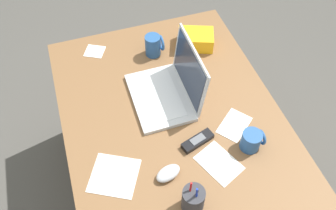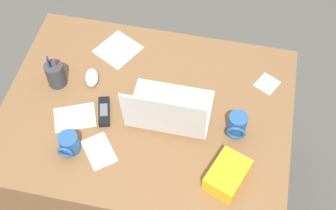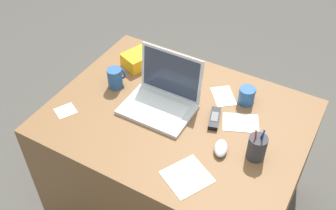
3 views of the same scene
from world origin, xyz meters
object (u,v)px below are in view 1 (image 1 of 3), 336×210
Objects in this scene: cordless_phone at (198,141)px; laptop at (169,88)px; snack_bag at (196,39)px; pen_holder at (193,200)px; coffee_mug_tall at (154,45)px; computer_mouse at (168,173)px; coffee_mug_white at (252,140)px.

laptop is at bearing -173.17° from cordless_phone.
cordless_phone is at bearing -19.91° from snack_bag.
coffee_mug_tall is at bearing 173.15° from pen_holder.
coffee_mug_tall reaches higher than snack_bag.
pen_holder is (0.50, -0.08, 0.01)m from laptop.
laptop is at bearing 170.89° from pen_holder.
computer_mouse is 0.65m from coffee_mug_tall.
cordless_phone is (0.54, 0.02, -0.04)m from coffee_mug_tall.
coffee_mug_tall is at bearing -161.29° from coffee_mug_white.
coffee_mug_tall is 0.78m from pen_holder.
pen_holder is at bearing -6.85° from coffee_mug_tall.
pen_holder is 0.83m from snack_bag.
pen_holder reaches higher than snack_bag.
laptop is 0.35m from snack_bag.
laptop is 3.14× the size of coffee_mug_tall.
coffee_mug_white reaches higher than computer_mouse.
coffee_mug_white is 0.52× the size of snack_bag.
snack_bag reaches higher than computer_mouse.
snack_bag is at bearing 88.00° from coffee_mug_tall.
coffee_mug_tall is at bearing 149.92° from computer_mouse.
coffee_mug_white is at bearing 75.39° from computer_mouse.
snack_bag is (-0.61, 0.00, -0.01)m from coffee_mug_white.
pen_holder is (0.14, 0.04, 0.04)m from computer_mouse.
laptop reaches higher than coffee_mug_white.
laptop reaches higher than computer_mouse.
computer_mouse is at bearing -86.66° from coffee_mug_white.
pen_holder reaches higher than cordless_phone.
computer_mouse is 0.59× the size of snack_bag.
snack_bag is (-0.63, 0.35, 0.02)m from computer_mouse.
cordless_phone is (-0.08, -0.19, -0.03)m from coffee_mug_white.
pen_holder is at bearing -0.41° from computer_mouse.
cordless_phone is at bearing 104.85° from computer_mouse.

